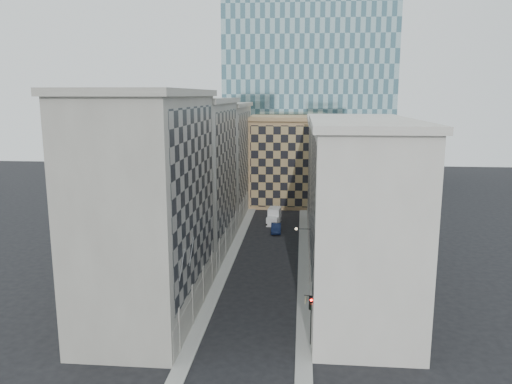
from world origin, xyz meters
The scene contains 16 objects.
ground centered at (0.00, 0.00, 0.00)m, with size 260.00×260.00×0.00m, color black.
sidewalk_west centered at (-5.25, 30.00, 0.07)m, with size 1.50×100.00×0.15m, color gray.
sidewalk_east centered at (5.25, 30.00, 0.07)m, with size 1.50×100.00×0.15m, color gray.
bldg_left_a centered at (-10.88, 11.00, 11.82)m, with size 10.80×22.80×23.70m.
bldg_left_b centered at (-10.88, 33.00, 11.32)m, with size 10.80×22.80×22.70m.
bldg_left_c centered at (-10.88, 55.00, 10.83)m, with size 10.80×22.80×21.70m.
bldg_right_a centered at (10.88, 15.00, 10.32)m, with size 10.80×26.80×20.70m.
bldg_right_b centered at (10.89, 42.00, 9.85)m, with size 10.80×28.80×19.70m.
tan_block centered at (2.00, 67.90, 9.44)m, with size 16.80×14.80×18.80m.
church_tower centered at (0.00, 82.00, 26.95)m, with size 7.20×7.20×51.50m.
flagpoles_left centered at (-5.90, 6.00, 8.00)m, with size 0.10×6.33×2.33m.
bracket_lamp centered at (4.38, 24.00, 6.20)m, with size 1.98×0.36×0.36m.
traffic_light centered at (5.90, 5.17, 3.55)m, with size 0.59×0.56×4.74m.
box_truck centered at (-0.15, 50.28, 1.21)m, with size 2.56×5.25×2.78m.
dark_car centered at (0.57, 44.05, 0.79)m, with size 1.67×4.79×1.58m, color #0D1632.
shop_sign centered at (5.42, 7.03, 3.84)m, with size 0.78×0.69×0.77m.
Camera 1 is at (4.78, -38.29, 23.10)m, focal length 35.00 mm.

